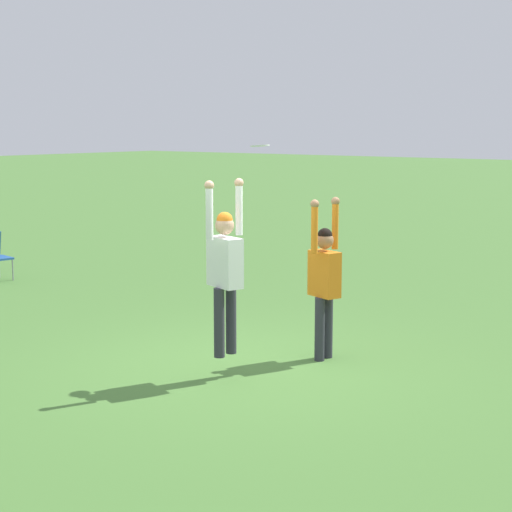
% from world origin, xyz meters
% --- Properties ---
extents(ground_plane, '(120.00, 120.00, 0.00)m').
position_xyz_m(ground_plane, '(0.00, 0.00, 0.00)').
color(ground_plane, '#477533').
extents(person_jumping, '(0.61, 0.50, 1.96)m').
position_xyz_m(person_jumping, '(-0.44, -0.13, 1.30)').
color(person_jumping, '#2D2D38').
rests_on(person_jumping, ground_plane).
extents(person_defending, '(0.56, 0.45, 1.96)m').
position_xyz_m(person_defending, '(0.90, -0.57, 1.03)').
color(person_defending, '#2D2D38').
rests_on(person_defending, ground_plane).
extents(frisbee, '(0.22, 0.22, 0.03)m').
position_xyz_m(frisbee, '(0.16, -0.16, 2.58)').
color(frisbee, white).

